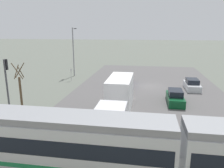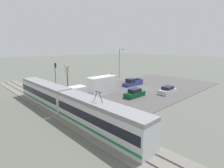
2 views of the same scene
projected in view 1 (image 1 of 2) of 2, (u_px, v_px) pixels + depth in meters
ground_plane at (148, 87)px, 33.48m from camera, size 320.00×320.00×0.00m
road_surface at (148, 86)px, 33.47m from camera, size 20.90×38.46×0.08m
light_rail_tram at (179, 151)px, 12.51m from camera, size 28.82×2.65×4.56m
box_truck at (118, 98)px, 22.26m from camera, size 2.44×10.29×3.50m
pickup_truck at (125, 81)px, 33.94m from camera, size 1.95×5.78×1.79m
sedan_car_0 at (192, 85)px, 31.65m from camera, size 1.87×4.47×1.52m
sedan_car_1 at (175, 98)px, 25.68m from camera, size 1.79×4.51×1.60m
traffic_light_pole at (7, 83)px, 19.63m from camera, size 0.28×0.47×5.97m
street_tree at (20, 89)px, 23.34m from camera, size 1.22×1.01×5.17m
street_lamp_near_crossing at (74, 49)px, 40.22m from camera, size 0.36×1.95×8.89m
no_parking_sign at (71, 73)px, 36.98m from camera, size 0.32×0.08×2.12m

